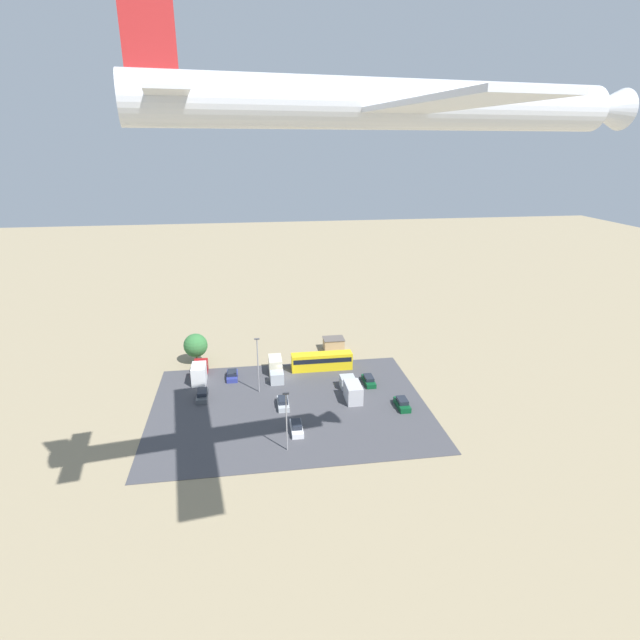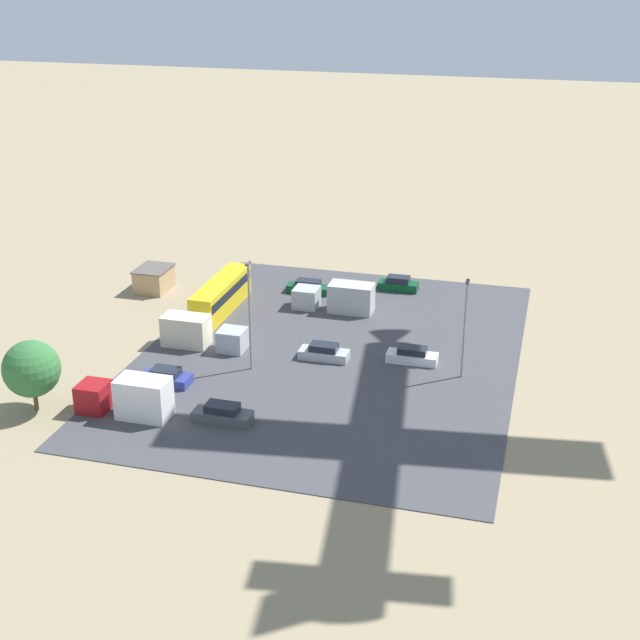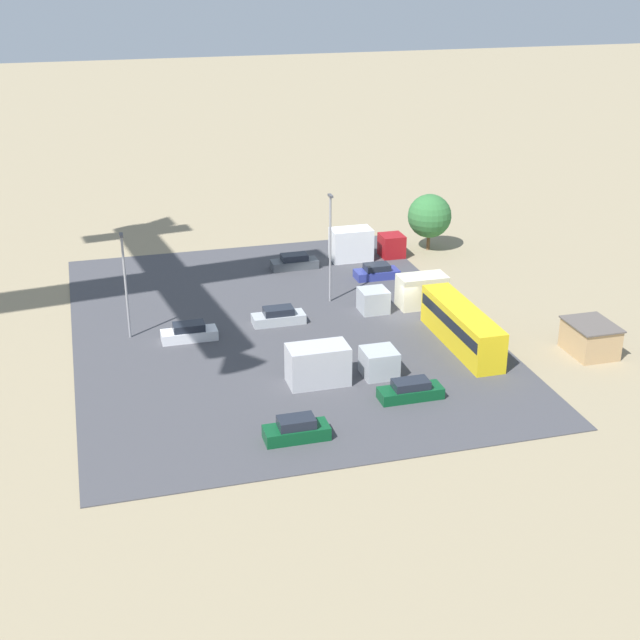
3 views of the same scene
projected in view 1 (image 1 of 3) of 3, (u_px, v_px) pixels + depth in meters
name	position (u px, v px, depth m)	size (l,w,h in m)	color
ground_plane	(284.00, 377.00, 93.85)	(400.00, 400.00, 0.00)	gray
parking_lot_surface	(290.00, 407.00, 83.00)	(45.46, 34.29, 0.08)	#424247
shed_building	(334.00, 344.00, 105.82)	(4.38, 3.51, 2.60)	tan
bus	(322.00, 361.00, 96.23)	(11.71, 2.48, 3.31)	gold
parked_car_0	(297.00, 428.00, 75.68)	(1.75, 4.64, 1.48)	silver
parked_car_1	(402.00, 404.00, 82.56)	(1.79, 4.38, 1.59)	#0C4723
parked_car_2	(369.00, 380.00, 90.88)	(1.74, 4.71, 1.44)	#0C4723
parked_car_3	(283.00, 403.00, 82.93)	(1.81, 4.58, 1.46)	#ADB2B7
parked_car_4	(202.00, 395.00, 85.50)	(1.84, 4.76, 1.50)	#4C5156
parked_car_5	(232.00, 375.00, 92.88)	(1.98, 4.34, 1.43)	navy
parked_truck_0	(200.00, 372.00, 92.16)	(2.52, 7.79, 3.36)	maroon
parked_truck_1	(351.00, 389.00, 85.87)	(2.55, 8.42, 3.03)	#ADB2B7
parked_truck_2	(276.00, 368.00, 93.97)	(2.44, 8.06, 2.95)	#ADB2B7
tree_near_shed	(196.00, 345.00, 98.62)	(4.68, 4.68, 6.11)	brown
light_pole_lot_centre	(286.00, 419.00, 69.56)	(0.90, 0.28, 9.07)	gray
light_pole_lot_edge	(258.00, 363.00, 86.15)	(0.90, 0.28, 10.12)	gray
airplane	(401.00, 105.00, 37.83)	(41.17, 34.57, 9.34)	silver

